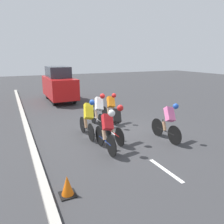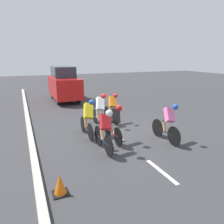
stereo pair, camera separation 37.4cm
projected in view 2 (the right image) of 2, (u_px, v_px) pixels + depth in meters
The scene contains 13 objects.
ground_plane at pixel (112, 132), 9.14m from camera, with size 60.00×60.00×0.00m, color #38383A.
lane_stripe_near at pixel (161, 171), 6.02m from camera, with size 0.12×1.40×0.01m, color white.
lane_stripe_mid at pixel (115, 134), 8.88m from camera, with size 0.12×1.40×0.01m, color white.
lane_stripe_far at pixel (91, 115), 11.74m from camera, with size 0.12×1.40×0.01m, color white.
curb at pixel (32, 145), 7.66m from camera, with size 0.20×27.47×0.14m, color #B7B2A8.
cyclist_yellow at pixel (88, 117), 8.44m from camera, with size 0.45×1.69×1.53m.
cyclist_pink at pixel (168, 122), 7.98m from camera, with size 0.44×1.71×1.46m.
cyclist_white at pixel (100, 109), 9.71m from camera, with size 0.46×1.66×1.53m.
cyclist_black at pixel (114, 122), 7.93m from camera, with size 0.43×1.69×1.44m.
cyclist_red at pixel (105, 129), 7.13m from camera, with size 0.41×1.69×1.48m.
cyclist_orange at pixel (112, 107), 10.32m from camera, with size 0.42×1.70×1.44m.
support_car at pixel (64, 84), 15.33m from camera, with size 1.70×4.07×2.38m.
traffic_cone at pixel (60, 185), 4.99m from camera, with size 0.36×0.36×0.49m.
Camera 2 is at (3.37, 7.96, 3.10)m, focal length 35.00 mm.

